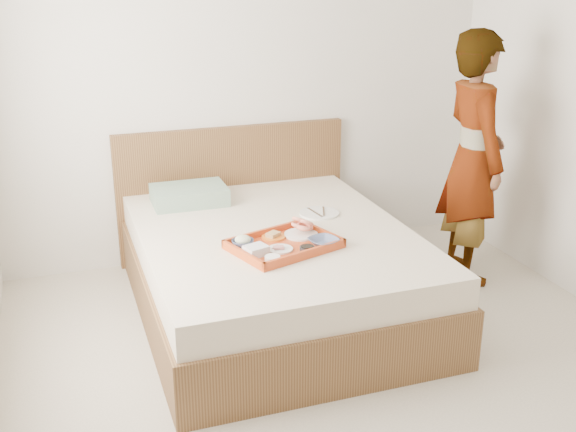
# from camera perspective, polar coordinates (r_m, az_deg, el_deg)

# --- Properties ---
(ground) EXTENTS (3.50, 4.00, 0.01)m
(ground) POSITION_cam_1_polar(r_m,az_deg,el_deg) (3.60, 6.31, -14.34)
(ground) COLOR beige
(ground) RESTS_ON ground
(wall_back) EXTENTS (3.50, 0.01, 2.60)m
(wall_back) POSITION_cam_1_polar(r_m,az_deg,el_deg) (4.90, -3.26, 11.49)
(wall_back) COLOR silver
(wall_back) RESTS_ON ground
(bed) EXTENTS (1.65, 2.00, 0.53)m
(bed) POSITION_cam_1_polar(r_m,az_deg,el_deg) (4.23, -1.09, -4.54)
(bed) COLOR brown
(bed) RESTS_ON ground
(headboard) EXTENTS (1.65, 0.06, 0.95)m
(headboard) POSITION_cam_1_polar(r_m,az_deg,el_deg) (5.03, -4.55, 2.00)
(headboard) COLOR brown
(headboard) RESTS_ON ground
(pillow) EXTENTS (0.48, 0.33, 0.11)m
(pillow) POSITION_cam_1_polar(r_m,az_deg,el_deg) (4.63, -8.09, 1.72)
(pillow) COLOR gray
(pillow) RESTS_ON bed
(tray) EXTENTS (0.66, 0.56, 0.05)m
(tray) POSITION_cam_1_polar(r_m,az_deg,el_deg) (3.87, -0.33, -2.28)
(tray) COLOR #C44713
(tray) RESTS_ON bed
(prawn_plate) EXTENTS (0.24, 0.24, 0.01)m
(prawn_plate) POSITION_cam_1_polar(r_m,az_deg,el_deg) (4.01, 1.07, -1.52)
(prawn_plate) COLOR white
(prawn_plate) RESTS_ON tray
(navy_bowl_big) EXTENTS (0.20, 0.20, 0.04)m
(navy_bowl_big) POSITION_cam_1_polar(r_m,az_deg,el_deg) (3.88, 2.92, -2.12)
(navy_bowl_big) COLOR navy
(navy_bowl_big) RESTS_ON tray
(sauce_dish) EXTENTS (0.10, 0.10, 0.03)m
(sauce_dish) POSITION_cam_1_polar(r_m,az_deg,el_deg) (3.79, 1.57, -2.73)
(sauce_dish) COLOR black
(sauce_dish) RESTS_ON tray
(meat_plate) EXTENTS (0.17, 0.17, 0.01)m
(meat_plate) POSITION_cam_1_polar(r_m,az_deg,el_deg) (3.81, -0.64, -2.73)
(meat_plate) COLOR white
(meat_plate) RESTS_ON tray
(bread_plate) EXTENTS (0.17, 0.17, 0.01)m
(bread_plate) POSITION_cam_1_polar(r_m,az_deg,el_deg) (3.98, -1.20, -1.72)
(bread_plate) COLOR orange
(bread_plate) RESTS_ON tray
(salad_bowl) EXTENTS (0.16, 0.16, 0.04)m
(salad_bowl) POSITION_cam_1_polar(r_m,az_deg,el_deg) (3.86, -3.71, -2.22)
(salad_bowl) COLOR navy
(salad_bowl) RESTS_ON tray
(plastic_tub) EXTENTS (0.14, 0.13, 0.05)m
(plastic_tub) POSITION_cam_1_polar(r_m,az_deg,el_deg) (3.74, -2.63, -2.83)
(plastic_tub) COLOR silver
(plastic_tub) RESTS_ON tray
(cheese_round) EXTENTS (0.10, 0.10, 0.03)m
(cheese_round) POSITION_cam_1_polar(r_m,az_deg,el_deg) (3.67, -1.28, -3.51)
(cheese_round) COLOR white
(cheese_round) RESTS_ON tray
(dinner_plate) EXTENTS (0.29, 0.29, 0.01)m
(dinner_plate) POSITION_cam_1_polar(r_m,az_deg,el_deg) (4.40, 2.57, 0.23)
(dinner_plate) COLOR white
(dinner_plate) RESTS_ON bed
(person) EXTENTS (0.47, 0.65, 1.65)m
(person) POSITION_cam_1_polar(r_m,az_deg,el_deg) (4.69, 14.90, 4.54)
(person) COLOR beige
(person) RESTS_ON ground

